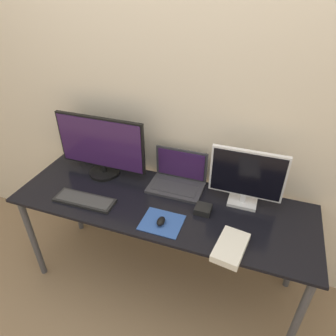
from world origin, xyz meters
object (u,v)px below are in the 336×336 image
Objects in this scene: power_brick at (203,209)px; book at (231,247)px; keyboard at (85,200)px; monitor_left at (101,146)px; monitor_right at (247,177)px; laptop at (178,178)px; mouse at (161,221)px.

book is at bearing -49.06° from power_brick.
book is at bearing -5.10° from keyboard.
monitor_left is at bearing 157.58° from book.
keyboard is (0.04, -0.31, -0.20)m from monitor_left.
monitor_right reaches higher than laptop.
monitor_left reaches higher than mouse.
mouse reaches higher than keyboard.
monitor_left reaches higher than power_brick.
power_brick is (0.19, 0.18, -0.00)m from mouse.
laptop is 4.88× the size of mouse.
laptop is (-0.42, 0.04, -0.13)m from monitor_right.
keyboard is 1.50× the size of book.
monitor_left is 2.44× the size of book.
mouse is at bearing -139.82° from monitor_right.
keyboard is 0.51m from mouse.
monitor_left reaches higher than book.
book reaches higher than keyboard.
monitor_left is at bearing -180.00° from monitor_right.
book and power_brick have the same top height.
monitor_left is 1.45× the size of monitor_right.
monitor_right is at bearing 18.72° from keyboard.
monitor_right reaches higher than keyboard.
power_brick is (-0.20, -0.16, -0.17)m from monitor_right.
power_brick is at bearing -11.99° from monitor_left.
monitor_left is 0.54m from laptop.
monitor_right is 5.98× the size of mouse.
monitor_left is 1.78× the size of laptop.
monitor_right is at bearing -5.84° from laptop.
monitor_right reaches higher than book.
mouse is (-0.40, -0.33, -0.17)m from monitor_right.
monitor_left is 0.37m from keyboard.
monitor_left is at bearing 148.43° from mouse.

